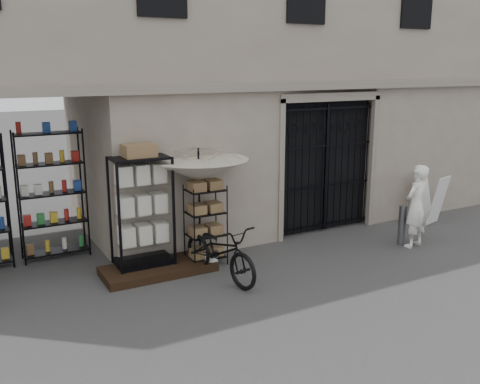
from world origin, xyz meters
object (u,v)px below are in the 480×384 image
easel_sign (431,199)px  shopkeeper (413,246)px  display_cabinet (142,217)px  steel_bollard (402,225)px  wire_rack (206,226)px  bicycle (220,278)px  white_bucket (211,262)px  market_umbrella (199,164)px

easel_sign → shopkeeper: bearing=-163.0°
display_cabinet → steel_bollard: bearing=6.4°
wire_rack → bicycle: bearing=-92.3°
wire_rack → easel_sign: size_ratio=1.33×
steel_bollard → easel_sign: size_ratio=0.72×
steel_bollard → easel_sign: easel_sign is taller
bicycle → white_bucket: bearing=70.9°
display_cabinet → market_umbrella: size_ratio=0.81×
wire_rack → white_bucket: size_ratio=6.42×
white_bucket → shopkeeper: white_bucket is taller
steel_bollard → shopkeeper: size_ratio=0.48×
white_bucket → shopkeeper: (4.20, -0.90, -0.11)m
white_bucket → market_umbrella: bearing=94.2°
wire_rack → shopkeeper: bearing=-11.3°
market_umbrella → easel_sign: bearing=-3.2°
shopkeeper → white_bucket: bearing=-26.5°
market_umbrella → steel_bollard: (4.11, -1.10, -1.47)m
white_bucket → easel_sign: (5.77, 0.10, 0.48)m
market_umbrella → easel_sign: (5.81, -0.32, -1.30)m
market_umbrella → white_bucket: market_umbrella is taller
bicycle → steel_bollard: bearing=-13.5°
white_bucket → easel_sign: bearing=1.0°
wire_rack → white_bucket: 0.68m
wire_rack → bicycle: 1.07m
shopkeeper → bicycle: bearing=-19.6°
wire_rack → display_cabinet: bearing=175.4°
white_bucket → bicycle: size_ratio=0.12×
display_cabinet → market_umbrella: market_umbrella is taller
display_cabinet → steel_bollard: (5.22, -1.12, -0.62)m
steel_bollard → easel_sign: (1.70, 0.78, 0.18)m
wire_rack → shopkeeper: wire_rack is taller
white_bucket → steel_bollard: size_ratio=0.29×
bicycle → display_cabinet: bearing=127.5°
shopkeeper → easel_sign: size_ratio=1.50×
bicycle → easel_sign: size_ratio=1.68×
steel_bollard → shopkeeper: bearing=-60.6°
market_umbrella → shopkeeper: (4.23, -1.32, -1.89)m
wire_rack → steel_bollard: size_ratio=1.83×
display_cabinet → bicycle: bearing=-22.9°
display_cabinet → easel_sign: bearing=15.7°
wire_rack → white_bucket: wire_rack is taller
wire_rack → bicycle: (-0.09, -0.77, -0.74)m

